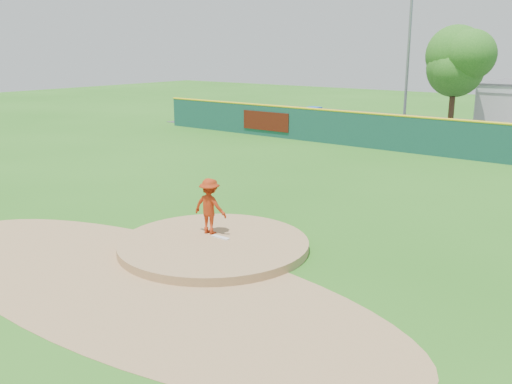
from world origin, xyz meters
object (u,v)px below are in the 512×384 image
Objects in this scene: pitcher at (210,206)px; light_pole_left at (409,41)px; playground_slide at (313,117)px; deciduous_tree at (455,65)px.

light_pole_left is at bearing -85.99° from pitcher.
light_pole_left is at bearing 29.61° from playground_slide.
light_pole_left is (-5.45, 26.53, 4.96)m from pitcher.
light_pole_left is (5.64, 3.20, 5.34)m from playground_slide.
pitcher is 0.15× the size of light_pole_left.
pitcher is 0.23× the size of deciduous_tree.
light_pole_left is at bearing 153.43° from deciduous_tree.
playground_slide is (-11.09, 23.33, -0.38)m from pitcher.
light_pole_left reaches higher than pitcher.
pitcher is 25.83m from playground_slide.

